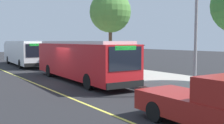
% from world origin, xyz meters
% --- Properties ---
extents(ground_plane, '(120.00, 120.00, 0.00)m').
position_xyz_m(ground_plane, '(0.00, 0.00, 0.00)').
color(ground_plane, '#232326').
extents(sidewalk_curb, '(44.00, 6.40, 0.15)m').
position_xyz_m(sidewalk_curb, '(0.00, 6.00, 0.07)').
color(sidewalk_curb, '#A8A399').
rests_on(sidewalk_curb, ground_plane).
extents(lane_stripe_center, '(36.00, 0.14, 0.01)m').
position_xyz_m(lane_stripe_center, '(0.00, -2.20, 0.00)').
color(lane_stripe_center, '#E0D64C').
rests_on(lane_stripe_center, ground_plane).
extents(transit_bus_main, '(11.97, 3.04, 2.95)m').
position_xyz_m(transit_bus_main, '(0.23, 1.01, 1.62)').
color(transit_bus_main, red).
rests_on(transit_bus_main, ground_plane).
extents(transit_bus_second, '(12.02, 3.23, 2.95)m').
position_xyz_m(transit_bus_second, '(-14.91, 1.17, 1.62)').
color(transit_bus_second, white).
rests_on(transit_bus_second, ground_plane).
extents(pickup_truck, '(5.43, 2.10, 1.85)m').
position_xyz_m(pickup_truck, '(12.67, -0.55, 0.86)').
color(pickup_truck, maroon).
rests_on(pickup_truck, ground_plane).
extents(bus_shelter, '(2.90, 1.60, 2.48)m').
position_xyz_m(bus_shelter, '(-1.03, 6.33, 1.92)').
color(bus_shelter, '#333338').
rests_on(bus_shelter, sidewalk_curb).
extents(waiting_bench, '(1.60, 0.48, 0.95)m').
position_xyz_m(waiting_bench, '(-1.11, 6.21, 0.63)').
color(waiting_bench, brown).
rests_on(waiting_bench, sidewalk_curb).
extents(route_sign_post, '(0.44, 0.08, 2.80)m').
position_xyz_m(route_sign_post, '(2.27, 3.65, 1.96)').
color(route_sign_post, '#333338').
rests_on(route_sign_post, sidewalk_curb).
extents(pedestrian_commuter, '(0.24, 0.40, 1.69)m').
position_xyz_m(pedestrian_commuter, '(-2.56, 4.08, 1.12)').
color(pedestrian_commuter, '#282D47').
rests_on(pedestrian_commuter, sidewalk_curb).
extents(street_tree_near_shelter, '(4.29, 4.29, 7.96)m').
position_xyz_m(street_tree_near_shelter, '(-5.32, 7.41, 5.94)').
color(street_tree_near_shelter, brown).
rests_on(street_tree_near_shelter, sidewalk_curb).
extents(utility_pole, '(0.16, 0.16, 6.40)m').
position_xyz_m(utility_pole, '(8.65, 3.47, 3.35)').
color(utility_pole, gray).
rests_on(utility_pole, sidewalk_curb).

